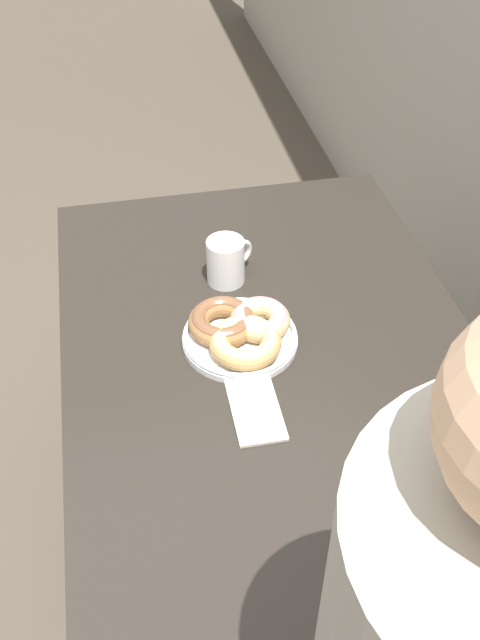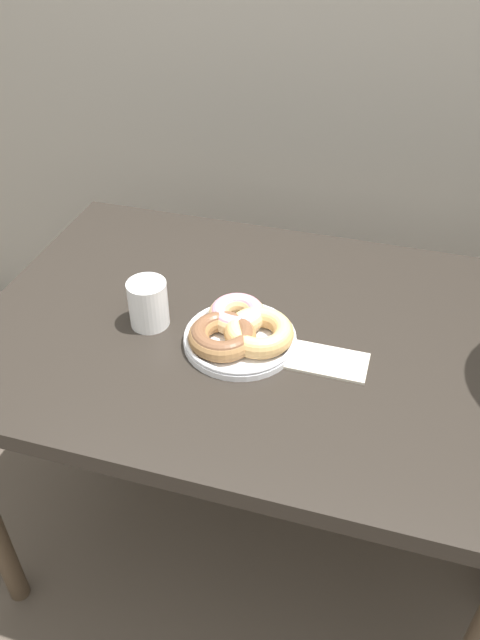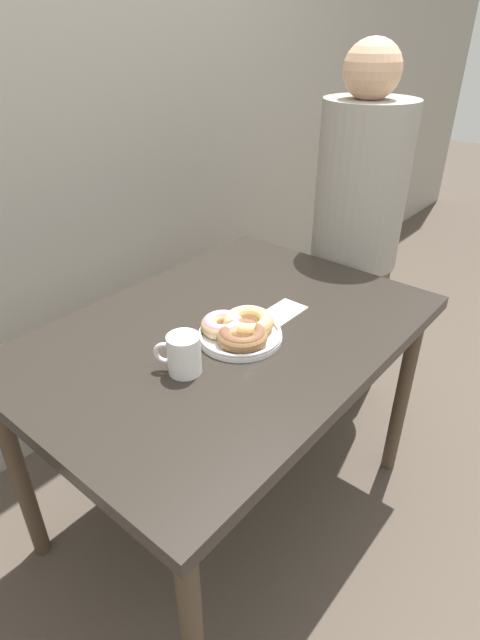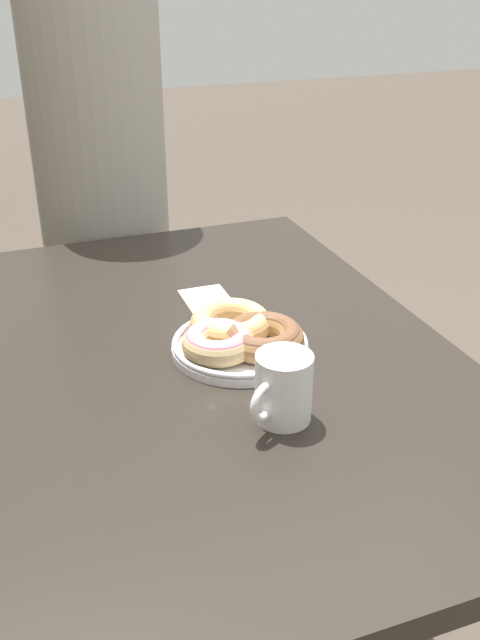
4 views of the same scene
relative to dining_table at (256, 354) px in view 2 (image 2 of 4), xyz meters
The scene contains 5 objects.
ground_plane 0.74m from the dining_table, 90.00° to the right, with size 14.00×14.00×0.00m, color #4C4238.
dining_table is the anchor object (origin of this frame).
donut_plate 0.12m from the dining_table, 107.68° to the right, with size 0.25×0.25×0.06m.
coffee_mug 0.26m from the dining_table, 167.48° to the right, with size 0.09×0.11×0.10m.
napkin 0.19m from the dining_table, 22.77° to the right, with size 0.16×0.09×0.01m.
Camera 2 is at (0.25, -0.67, 1.57)m, focal length 35.00 mm.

